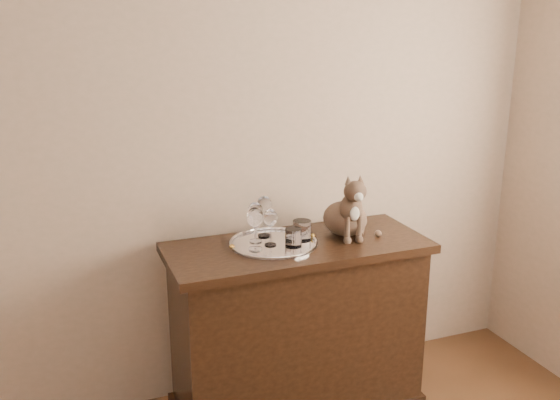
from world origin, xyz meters
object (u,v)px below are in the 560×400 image
(cat, at_px, (345,203))
(wine_glass_d, at_px, (270,227))
(sideboard, at_px, (297,328))
(tumbler_c, at_px, (302,230))
(tray, at_px, (273,244))
(tumbler_a, at_px, (293,238))
(wine_glass_b, at_px, (264,216))
(wine_glass_c, at_px, (255,228))
(wine_glass_a, at_px, (255,222))

(cat, bearing_deg, wine_glass_d, -168.33)
(sideboard, xyz_separation_m, tumbler_c, (0.03, 0.02, 0.48))
(tray, xyz_separation_m, cat, (0.37, 0.02, 0.15))
(sideboard, height_order, tumbler_c, tumbler_c)
(sideboard, distance_m, wine_glass_d, 0.53)
(wine_glass_d, relative_size, tumbler_c, 1.80)
(sideboard, relative_size, tumbler_a, 14.35)
(wine_glass_b, height_order, wine_glass_d, wine_glass_b)
(wine_glass_d, distance_m, cat, 0.39)
(wine_glass_b, bearing_deg, tray, -87.46)
(tray, distance_m, wine_glass_c, 0.15)
(tumbler_a, relative_size, tumbler_c, 0.89)
(sideboard, height_order, wine_glass_a, wine_glass_a)
(tumbler_a, bearing_deg, wine_glass_a, 138.11)
(wine_glass_a, xyz_separation_m, cat, (0.43, -0.04, 0.06))
(wine_glass_d, distance_m, tumbler_a, 0.11)
(wine_glass_b, bearing_deg, wine_glass_a, -138.70)
(wine_glass_b, bearing_deg, tumbler_c, -39.05)
(tumbler_a, bearing_deg, wine_glass_d, 148.78)
(sideboard, height_order, tumbler_a, tumbler_a)
(tumbler_a, distance_m, cat, 0.33)
(wine_glass_a, relative_size, wine_glass_c, 0.96)
(tray, relative_size, wine_glass_b, 2.06)
(tray, bearing_deg, wine_glass_a, 141.42)
(sideboard, xyz_separation_m, wine_glass_a, (-0.18, 0.08, 0.53))
(wine_glass_a, bearing_deg, tumbler_a, -41.89)
(tumbler_c, xyz_separation_m, cat, (0.23, 0.02, 0.10))
(tray, distance_m, wine_glass_d, 0.09)
(tumbler_a, bearing_deg, tumbler_c, 42.51)
(wine_glass_a, height_order, wine_glass_d, wine_glass_a)
(tumbler_c, bearing_deg, wine_glass_b, 140.95)
(wine_glass_b, bearing_deg, wine_glass_c, -122.92)
(tray, height_order, tumbler_a, tumbler_a)
(sideboard, bearing_deg, wine_glass_a, 156.36)
(wine_glass_d, bearing_deg, tumbler_c, 2.93)
(wine_glass_b, xyz_separation_m, tumbler_c, (0.14, -0.11, -0.05))
(cat, bearing_deg, tumbler_c, -167.08)
(tray, xyz_separation_m, wine_glass_b, (-0.00, 0.11, 0.10))
(tumbler_c, bearing_deg, sideboard, -148.24)
(tray, height_order, tumbler_c, tumbler_c)
(wine_glass_b, height_order, tumbler_c, wine_glass_b)
(sideboard, height_order, wine_glass_d, wine_glass_d)
(wine_glass_c, bearing_deg, wine_glass_d, 17.44)
(wine_glass_c, height_order, wine_glass_d, wine_glass_c)
(wine_glass_a, distance_m, cat, 0.44)
(wine_glass_b, bearing_deg, wine_glass_d, -96.97)
(wine_glass_b, relative_size, wine_glass_c, 1.00)
(wine_glass_b, relative_size, tumbler_a, 2.33)
(wine_glass_b, bearing_deg, tumbler_a, -67.29)
(tumbler_a, relative_size, cat, 0.27)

